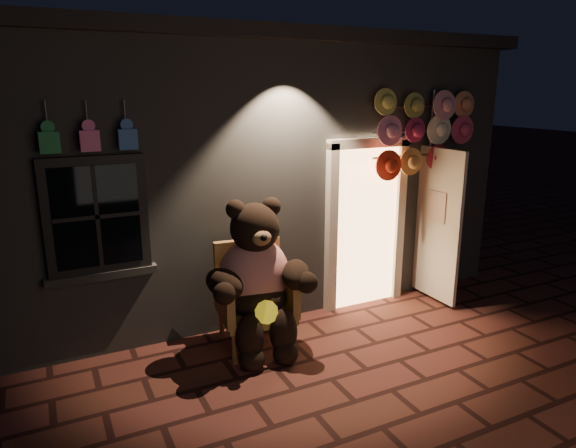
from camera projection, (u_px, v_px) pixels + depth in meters
ground at (332, 379)px, 5.07m from camera, size 60.00×60.00×0.00m
shop_building at (204, 157)px, 8.08m from camera, size 7.30×5.95×3.51m
wicker_armchair at (253, 295)px, 5.67m from camera, size 0.86×0.79×1.15m
teddy_bear at (257, 279)px, 5.47m from camera, size 1.23×1.01×1.70m
hat_rack at (424, 131)px, 6.48m from camera, size 1.58×0.22×2.79m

